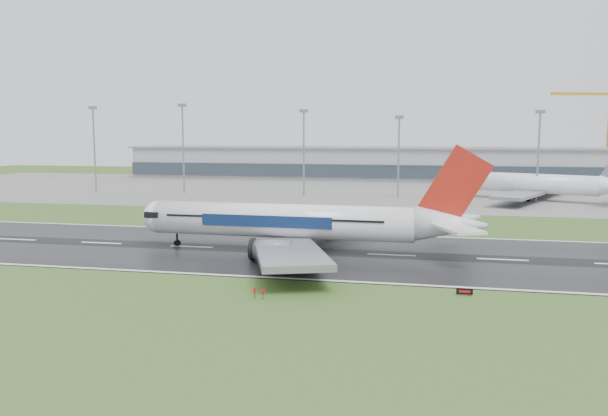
# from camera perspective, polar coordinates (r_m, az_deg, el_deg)

# --- Properties ---
(ground) EXTENTS (520.00, 520.00, 0.00)m
(ground) POSITION_cam_1_polar(r_m,az_deg,el_deg) (117.54, -1.53, -4.10)
(ground) COLOR #32531E
(ground) RESTS_ON ground
(runway) EXTENTS (400.00, 45.00, 0.10)m
(runway) POSITION_cam_1_polar(r_m,az_deg,el_deg) (117.54, -1.53, -4.07)
(runway) COLOR black
(runway) RESTS_ON ground
(apron) EXTENTS (400.00, 130.00, 0.08)m
(apron) POSITION_cam_1_polar(r_m,az_deg,el_deg) (239.72, 5.41, 1.67)
(apron) COLOR slate
(apron) RESTS_ON ground
(terminal) EXTENTS (240.00, 36.00, 15.00)m
(terminal) POSITION_cam_1_polar(r_m,az_deg,el_deg) (298.72, 6.74, 4.18)
(terminal) COLOR gray
(terminal) RESTS_ON ground
(main_airliner) EXTENTS (68.41, 65.27, 19.83)m
(main_airliner) POSITION_cam_1_polar(r_m,az_deg,el_deg) (115.00, 0.11, 0.71)
(main_airliner) COLOR white
(main_airliner) RESTS_ON runway
(parked_airliner) EXTENTS (81.43, 79.23, 18.46)m
(parked_airliner) POSITION_cam_1_polar(r_m,az_deg,el_deg) (217.66, 20.74, 3.13)
(parked_airliner) COLOR white
(parked_airliner) RESTS_ON apron
(runway_sign) EXTENTS (2.31, 0.56, 1.04)m
(runway_sign) POSITION_cam_1_polar(r_m,az_deg,el_deg) (89.14, 14.95, -7.67)
(runway_sign) COLOR black
(runway_sign) RESTS_ON ground
(floodmast_0) EXTENTS (0.64, 0.64, 31.71)m
(floodmast_0) POSITION_cam_1_polar(r_m,az_deg,el_deg) (247.62, -19.21, 5.15)
(floodmast_0) COLOR gray
(floodmast_0) RESTS_ON ground
(floodmast_1) EXTENTS (0.64, 0.64, 32.32)m
(floodmast_1) POSITION_cam_1_polar(r_m,az_deg,el_deg) (230.86, -11.36, 5.36)
(floodmast_1) COLOR gray
(floodmast_1) RESTS_ON ground
(floodmast_2) EXTENTS (0.64, 0.64, 29.91)m
(floodmast_2) POSITION_cam_1_polar(r_m,az_deg,el_deg) (216.92, -0.02, 5.07)
(floodmast_2) COLOR gray
(floodmast_2) RESTS_ON ground
(floodmast_3) EXTENTS (0.64, 0.64, 27.54)m
(floodmast_3) POSITION_cam_1_polar(r_m,az_deg,el_deg) (212.60, 8.94, 4.62)
(floodmast_3) COLOR gray
(floodmast_3) RESTS_ON ground
(floodmast_4) EXTENTS (0.64, 0.64, 29.08)m
(floodmast_4) POSITION_cam_1_polar(r_m,az_deg,el_deg) (215.14, 21.28, 4.45)
(floodmast_4) COLOR gray
(floodmast_4) RESTS_ON ground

